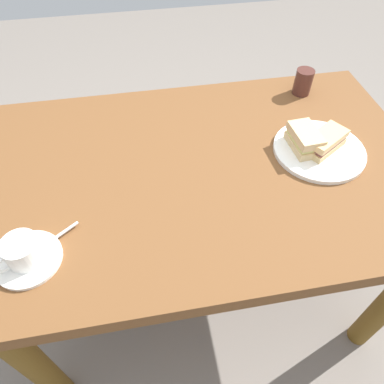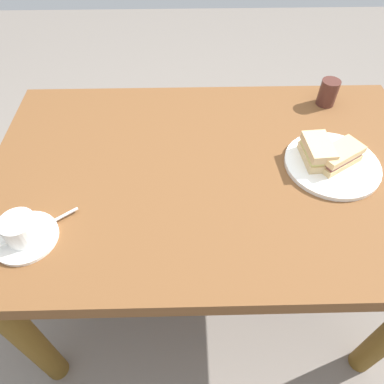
# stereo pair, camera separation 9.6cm
# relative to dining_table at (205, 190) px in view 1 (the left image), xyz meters

# --- Properties ---
(ground_plane) EXTENTS (6.00, 6.00, 0.00)m
(ground_plane) POSITION_rel_dining_table_xyz_m (0.00, 0.00, -0.64)
(ground_plane) COLOR slate
(dining_table) EXTENTS (1.34, 0.86, 0.75)m
(dining_table) POSITION_rel_dining_table_xyz_m (0.00, 0.00, 0.00)
(dining_table) COLOR brown
(dining_table) RESTS_ON ground_plane
(sandwich_plate) EXTENTS (0.28, 0.28, 0.01)m
(sandwich_plate) POSITION_rel_dining_table_xyz_m (-0.36, -0.00, 0.12)
(sandwich_plate) COLOR white
(sandwich_plate) RESTS_ON dining_table
(sandwich_front) EXTENTS (0.15, 0.13, 0.05)m
(sandwich_front) POSITION_rel_dining_table_xyz_m (-0.37, 0.00, 0.15)
(sandwich_front) COLOR #D4B376
(sandwich_front) RESTS_ON sandwich_plate
(sandwich_back) EXTENTS (0.08, 0.12, 0.06)m
(sandwich_back) POSITION_rel_dining_table_xyz_m (-0.31, -0.02, 0.16)
(sandwich_back) COLOR #DBB980
(sandwich_back) RESTS_ON sandwich_plate
(coffee_saucer) EXTENTS (0.16, 0.16, 0.01)m
(coffee_saucer) POSITION_rel_dining_table_xyz_m (0.48, 0.24, 0.12)
(coffee_saucer) COLOR white
(coffee_saucer) RESTS_ON dining_table
(coffee_cup) EXTENTS (0.10, 0.09, 0.06)m
(coffee_cup) POSITION_rel_dining_table_xyz_m (0.49, 0.24, 0.15)
(coffee_cup) COLOR white
(coffee_cup) RESTS_ON coffee_saucer
(spoon) EXTENTS (0.09, 0.07, 0.01)m
(spoon) POSITION_rel_dining_table_xyz_m (0.42, 0.19, 0.12)
(spoon) COLOR silver
(spoon) RESTS_ON coffee_saucer
(drinking_glass) EXTENTS (0.06, 0.06, 0.09)m
(drinking_glass) POSITION_rel_dining_table_xyz_m (-0.42, -0.31, 0.16)
(drinking_glass) COLOR #4D2821
(drinking_glass) RESTS_ON dining_table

